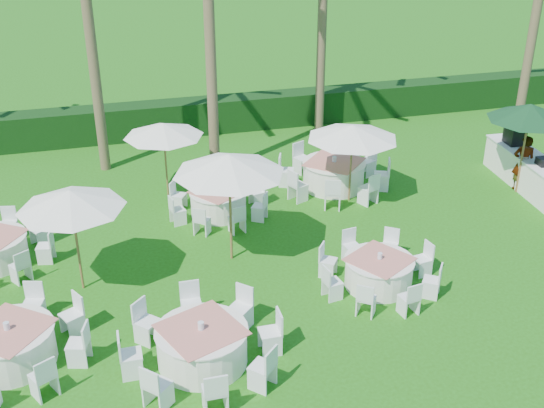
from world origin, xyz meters
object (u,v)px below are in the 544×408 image
Objects in this scene: banquet_table_c at (379,271)px; banquet_table_f at (334,174)px; umbrella_d at (353,132)px; staff_person at (523,163)px; banquet_table_e at (218,202)px; umbrella_c at (163,130)px; umbrella_a at (71,199)px; umbrella_green at (530,112)px; buffet_table at (532,173)px; umbrella_b at (229,164)px; banquet_table_a at (11,345)px; banquet_table_b at (202,345)px.

banquet_table_c is 0.87× the size of banquet_table_f.
umbrella_d is (0.14, -0.97, 1.67)m from banquet_table_f.
banquet_table_e is at bearing 16.04° from staff_person.
banquet_table_e is 9.11m from staff_person.
banquet_table_e is at bearing 122.22° from banquet_table_c.
umbrella_d is (5.05, -1.70, 0.05)m from umbrella_c.
umbrella_a reaches higher than umbrella_d.
umbrella_c is 1.34× the size of staff_person.
umbrella_green reaches higher than buffet_table.
banquet_table_f is 1.19× the size of umbrella_green.
umbrella_a is 0.91× the size of umbrella_green.
banquet_table_c is at bearing -34.56° from umbrella_b.
banquet_table_c is at bearing 4.57° from banquet_table_a.
umbrella_a is 0.96× the size of umbrella_d.
umbrella_green is at bearing -179.45° from buffet_table.
banquet_table_c reaches higher than banquet_table_e.
umbrella_a reaches higher than banquet_table_f.
banquet_table_b is at bearing -153.19° from umbrella_green.
banquet_table_a is at bearing -151.35° from umbrella_b.
banquet_table_e is (1.54, 6.19, -0.05)m from banquet_table_b.
banquet_table_b is 0.97× the size of banquet_table_f.
umbrella_a is at bearing -153.71° from banquet_table_f.
banquet_table_a is 8.03m from banquet_table_c.
staff_person is at bearing 17.22° from banquet_table_a.
umbrella_a is 5.10m from umbrella_c.
umbrella_c is at bearing 104.72° from umbrella_b.
banquet_table_f is at bearing 98.11° from umbrella_d.
staff_person is at bearing -12.84° from umbrella_c.
buffet_table is (5.63, -1.75, 0.10)m from banquet_table_f.
umbrella_green is at bearing 26.81° from banquet_table_b.
umbrella_d is 1.52× the size of staff_person.
banquet_table_f is at bearing 161.33° from umbrella_green.
banquet_table_e is at bearing 37.29° from umbrella_a.
banquet_table_b is 11.91m from staff_person.
umbrella_a is at bearing -160.33° from umbrella_d.
buffet_table is (10.87, 5.27, 0.12)m from banquet_table_b.
umbrella_d reaches higher than banquet_table_f.
umbrella_b reaches higher than umbrella_green.
banquet_table_a is 14.88m from staff_person.
banquet_table_e is at bearing 174.06° from umbrella_green.
umbrella_c reaches higher than banquet_table_c.
umbrella_b is 4.19m from umbrella_c.
banquet_table_b is at bearing -110.37° from umbrella_b.
banquet_table_b is at bearing -159.53° from banquet_table_c.
buffet_table reaches higher than banquet_table_b.
banquet_table_b is at bearing -56.43° from umbrella_a.
staff_person is (10.28, -2.34, -1.21)m from umbrella_c.
umbrella_b reaches higher than banquet_table_e.
umbrella_c is at bearing 8.15° from staff_person.
staff_person reaches higher than buffet_table.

